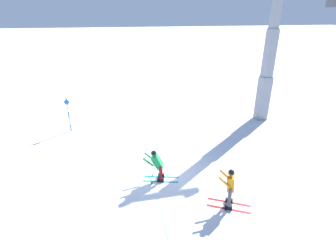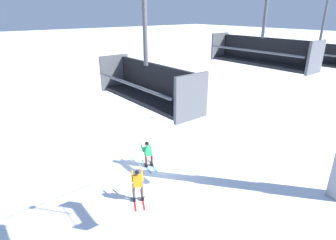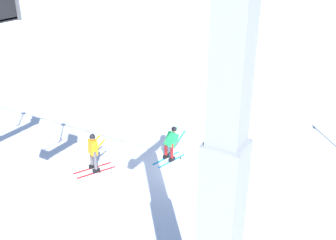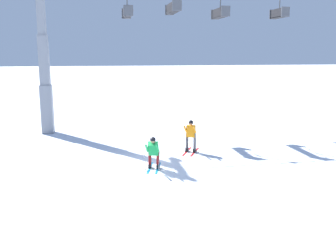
# 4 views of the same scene
# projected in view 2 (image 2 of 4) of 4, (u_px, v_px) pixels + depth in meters

# --- Properties ---
(ground_plane) EXTENTS (260.00, 260.00, 0.00)m
(ground_plane) POSITION_uv_depth(u_px,v_px,m) (159.00, 160.00, 16.79)
(ground_plane) COLOR white
(skier_carving_main) EXTENTS (0.96, 1.65, 1.58)m
(skier_carving_main) POSITION_uv_depth(u_px,v_px,m) (148.00, 152.00, 16.04)
(skier_carving_main) COLOR #198CCC
(skier_carving_main) RESTS_ON ground_plane
(chairlift_seat_nearest) EXTENTS (0.61, 1.82, 2.36)m
(chairlift_seat_nearest) POSITION_uv_depth(u_px,v_px,m) (319.00, 52.00, 7.92)
(chairlift_seat_nearest) COLOR black
(chairlift_seat_second) EXTENTS (0.61, 2.44, 2.05)m
(chairlift_seat_second) POSITION_uv_depth(u_px,v_px,m) (263.00, 51.00, 6.16)
(chairlift_seat_second) COLOR black
(chairlift_seat_middle) EXTENTS (0.61, 2.13, 2.29)m
(chairlift_seat_middle) POSITION_uv_depth(u_px,v_px,m) (150.00, 81.00, 4.44)
(chairlift_seat_middle) COLOR black
(trail_marker_pole) EXTENTS (0.07, 0.28, 2.16)m
(trail_marker_pole) POSITION_uv_depth(u_px,v_px,m) (178.00, 106.00, 22.66)
(trail_marker_pole) COLOR blue
(trail_marker_pole) RESTS_ON ground_plane
(skier_distant_uphill) EXTENTS (1.20, 1.68, 1.65)m
(skier_distant_uphill) POSITION_uv_depth(u_px,v_px,m) (138.00, 183.00, 12.99)
(skier_distant_uphill) COLOR red
(skier_distant_uphill) RESTS_ON ground_plane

